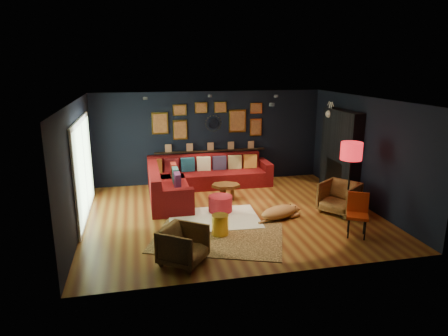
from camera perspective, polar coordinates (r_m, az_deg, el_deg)
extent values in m
plane|color=brown|center=(9.19, 1.16, -6.62)|extent=(6.50, 6.50, 0.00)
plane|color=black|center=(11.44, -2.02, 4.40)|extent=(6.50, 0.00, 6.50)
plane|color=black|center=(6.27, 7.11, -4.44)|extent=(6.50, 0.00, 6.50)
plane|color=black|center=(8.66, -20.19, 0.14)|extent=(0.00, 5.50, 5.50)
plane|color=black|center=(10.06, 19.53, 2.13)|extent=(0.00, 5.50, 5.50)
plane|color=silver|center=(8.60, 1.25, 9.74)|extent=(6.50, 6.50, 0.00)
cube|color=maroon|center=(11.18, -2.52, -1.59)|extent=(3.20, 0.95, 0.42)
cube|color=maroon|center=(11.41, -2.85, 0.92)|extent=(3.20, 0.24, 0.46)
cube|color=maroon|center=(11.55, 5.81, -0.55)|extent=(0.22, 0.95, 0.64)
cube|color=maroon|center=(10.00, -7.80, -3.69)|extent=(0.95, 2.20, 0.42)
cube|color=maroon|center=(9.86, -9.94, -1.50)|extent=(0.24, 2.20, 0.46)
cube|color=maroon|center=(9.02, -7.29, -5.00)|extent=(0.95, 0.22, 0.64)
cube|color=#B25F26|center=(11.07, -9.83, 0.24)|extent=(0.38, 0.14, 0.38)
cube|color=maroon|center=(11.10, -7.51, 0.37)|extent=(0.38, 0.14, 0.38)
cube|color=navy|center=(11.14, -5.21, 0.49)|extent=(0.38, 0.14, 0.38)
cube|color=beige|center=(11.20, -2.93, 0.62)|extent=(0.38, 0.14, 0.38)
cube|color=#373050|center=(11.28, -0.67, 0.74)|extent=(0.38, 0.14, 0.38)
cube|color=tan|center=(11.38, 1.55, 0.85)|extent=(0.38, 0.14, 0.38)
cube|color=orange|center=(11.49, 3.72, 0.97)|extent=(0.38, 0.14, 0.38)
cube|color=maroon|center=(10.57, -7.22, -0.35)|extent=(0.14, 0.38, 0.38)
cube|color=#27595C|center=(10.09, -6.96, -1.07)|extent=(0.14, 0.38, 0.38)
cube|color=#4E214E|center=(9.61, -6.67, -1.86)|extent=(0.14, 0.38, 0.38)
cube|color=black|center=(11.45, -1.94, 2.47)|extent=(3.20, 0.12, 0.04)
cube|color=gold|center=(11.18, -9.14, 6.32)|extent=(0.45, 0.03, 0.60)
cube|color=#A76932|center=(11.16, -9.13, 6.31)|extent=(0.38, 0.01, 0.51)
cube|color=gold|center=(11.25, -6.29, 5.44)|extent=(0.40, 0.03, 0.55)
cube|color=#A76932|center=(11.23, -6.28, 5.43)|extent=(0.34, 0.01, 0.47)
cube|color=gold|center=(11.18, -6.37, 8.23)|extent=(0.38, 0.03, 0.30)
cube|color=#A76932|center=(11.16, -6.36, 8.22)|extent=(0.32, 0.01, 0.25)
cube|color=gold|center=(11.51, 1.93, 6.74)|extent=(0.50, 0.03, 0.65)
cube|color=#A76932|center=(11.49, 1.95, 6.72)|extent=(0.42, 0.01, 0.55)
cube|color=gold|center=(11.68, 4.55, 5.83)|extent=(0.35, 0.03, 0.50)
cube|color=#A76932|center=(11.67, 4.58, 5.81)|extent=(0.30, 0.01, 0.42)
cube|color=gold|center=(11.61, 4.61, 8.51)|extent=(0.35, 0.03, 0.30)
cube|color=#A76932|center=(11.60, 4.63, 8.50)|extent=(0.30, 0.01, 0.25)
cube|color=gold|center=(11.25, -3.30, 8.59)|extent=(0.35, 0.03, 0.30)
cube|color=#A76932|center=(11.23, -3.29, 8.58)|extent=(0.30, 0.01, 0.25)
cube|color=gold|center=(11.35, -0.53, 8.67)|extent=(0.35, 0.03, 0.30)
cube|color=#A76932|center=(11.33, -0.51, 8.66)|extent=(0.30, 0.01, 0.25)
cylinder|color=silver|center=(11.36, -1.52, 6.38)|extent=(0.28, 0.03, 0.28)
cone|color=gold|center=(11.41, -0.42, 6.42)|extent=(0.03, 0.16, 0.03)
cone|color=gold|center=(11.39, -0.51, 6.84)|extent=(0.04, 0.16, 0.04)
cone|color=gold|center=(11.37, -0.75, 7.18)|extent=(0.04, 0.16, 0.04)
cone|color=gold|center=(11.35, -1.10, 7.41)|extent=(0.04, 0.16, 0.04)
cone|color=gold|center=(11.33, -1.52, 7.48)|extent=(0.03, 0.16, 0.03)
cone|color=gold|center=(11.32, -1.94, 7.39)|extent=(0.04, 0.16, 0.04)
cone|color=gold|center=(11.32, -2.30, 7.14)|extent=(0.04, 0.16, 0.04)
cone|color=gold|center=(11.32, -2.54, 6.77)|extent=(0.04, 0.16, 0.04)
cone|color=gold|center=(11.33, -2.62, 6.34)|extent=(0.03, 0.16, 0.03)
cone|color=gold|center=(11.34, -2.53, 5.93)|extent=(0.04, 0.16, 0.04)
cone|color=gold|center=(11.36, -2.28, 5.58)|extent=(0.04, 0.16, 0.04)
cone|color=gold|center=(11.38, -1.93, 5.36)|extent=(0.04, 0.16, 0.04)
cone|color=gold|center=(11.40, -1.51, 5.29)|extent=(0.03, 0.16, 0.03)
cone|color=gold|center=(11.41, -1.09, 5.39)|extent=(0.04, 0.16, 0.04)
cone|color=gold|center=(11.42, -0.74, 5.64)|extent=(0.04, 0.16, 0.04)
cone|color=gold|center=(11.42, -0.51, 6.00)|extent=(0.04, 0.16, 0.04)
cube|color=black|center=(10.78, 16.28, 2.10)|extent=(0.30, 1.60, 2.20)
cube|color=black|center=(10.91, 15.76, -1.25)|extent=(0.20, 0.80, 0.90)
cone|color=white|center=(11.10, 15.82, 7.46)|extent=(0.35, 0.28, 0.28)
sphere|color=white|center=(11.00, 14.80, 7.47)|extent=(0.20, 0.20, 0.20)
cylinder|color=white|center=(10.94, 15.10, 8.31)|extent=(0.02, 0.10, 0.28)
cylinder|color=white|center=(11.05, 14.81, 8.39)|extent=(0.02, 0.10, 0.28)
cube|color=white|center=(9.28, -19.44, -0.14)|extent=(0.04, 2.80, 2.20)
cube|color=#C0ECB4|center=(9.28, -19.28, -0.13)|extent=(0.01, 2.60, 2.00)
cube|color=white|center=(9.28, -19.25, -0.13)|extent=(0.02, 0.06, 2.00)
cylinder|color=black|center=(9.56, -11.20, 9.73)|extent=(0.10, 0.10, 0.06)
cylinder|color=black|center=(10.12, -2.03, 10.25)|extent=(0.10, 0.10, 0.06)
cylinder|color=black|center=(10.15, 7.46, 10.15)|extent=(0.10, 0.10, 0.06)
cylinder|color=black|center=(8.00, 6.85, 8.98)|extent=(0.10, 0.10, 0.06)
cube|color=white|center=(8.92, -1.45, -7.23)|extent=(2.04, 1.53, 0.03)
cube|color=#B8854C|center=(8.04, -0.82, -9.80)|extent=(2.99, 2.56, 0.01)
cylinder|color=brown|center=(9.98, -0.34, -3.81)|extent=(0.09, 0.09, 0.30)
cylinder|color=brown|center=(10.04, 1.21, -3.71)|extent=(0.09, 0.09, 0.30)
cylinder|color=brown|center=(10.31, 0.04, -3.20)|extent=(0.09, 0.09, 0.30)
cylinder|color=maroon|center=(9.26, -0.52, -5.10)|extent=(0.55, 0.55, 0.36)
imported|color=#C68940|center=(6.98, -5.84, -10.68)|extent=(0.94, 0.95, 0.72)
imported|color=#C68940|center=(9.55, 16.16, -3.86)|extent=(1.04, 1.05, 0.80)
cylinder|color=gold|center=(8.06, -0.56, -8.14)|extent=(0.34, 0.34, 0.43)
cylinder|color=black|center=(8.28, 17.37, -8.20)|extent=(0.03, 0.03, 0.43)
cylinder|color=black|center=(8.30, 19.50, -8.33)|extent=(0.03, 0.03, 0.43)
cylinder|color=black|center=(8.57, 17.34, -7.42)|extent=(0.03, 0.03, 0.43)
cylinder|color=black|center=(8.58, 19.40, -7.55)|extent=(0.03, 0.03, 0.43)
cube|color=red|center=(8.36, 18.52, -6.51)|extent=(0.55, 0.55, 0.06)
cube|color=red|center=(8.44, 18.61, -4.61)|extent=(0.38, 0.24, 0.41)
cylinder|color=black|center=(9.50, 17.05, -6.46)|extent=(0.28, 0.28, 0.04)
cylinder|color=black|center=(9.28, 17.38, -2.38)|extent=(0.04, 0.04, 1.37)
cylinder|color=#B11218|center=(9.09, 17.75, 2.32)|extent=(0.47, 0.47, 0.39)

